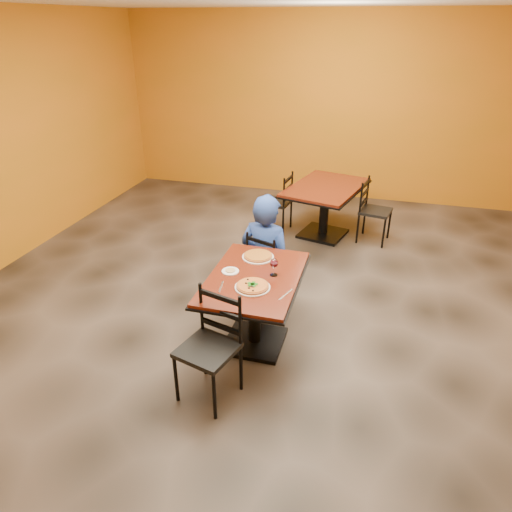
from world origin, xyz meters
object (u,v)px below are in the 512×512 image
(chair_main_near, at_px, (208,350))
(chair_second_left, at_px, (276,202))
(table_second, at_px, (325,199))
(wine_glass, at_px, (274,266))
(diner, at_px, (266,247))
(pizza_main, at_px, (253,286))
(plate_far, at_px, (258,257))
(table_main, at_px, (254,294))
(plate_main, at_px, (253,287))
(pizza_far, at_px, (258,255))
(chair_main_far, at_px, (269,265))
(chair_second_right, at_px, (376,212))
(side_plate, at_px, (230,271))

(chair_main_near, height_order, chair_second_left, chair_main_near)
(table_second, relative_size, chair_second_left, 1.74)
(wine_glass, bearing_deg, table_second, 87.50)
(diner, distance_m, pizza_main, 1.11)
(chair_main_near, distance_m, plate_far, 1.18)
(plate_far, height_order, wine_glass, wine_glass)
(plate_far, relative_size, wine_glass, 1.72)
(plate_far, bearing_deg, pizza_main, -79.47)
(chair_main_near, height_order, pizza_main, chair_main_near)
(table_main, xyz_separation_m, diner, (-0.12, 0.88, 0.05))
(table_second, distance_m, chair_main_near, 3.51)
(diner, height_order, plate_main, diner)
(diner, xyz_separation_m, pizza_far, (0.05, -0.52, 0.16))
(chair_main_far, relative_size, diner, 0.68)
(chair_second_right, distance_m, side_plate, 2.98)
(chair_main_far, bearing_deg, pizza_far, 110.20)
(wine_glass, bearing_deg, plate_main, -115.23)
(chair_main_near, bearing_deg, wine_glass, 83.55)
(chair_second_left, bearing_deg, pizza_far, 15.85)
(plate_far, xyz_separation_m, pizza_far, (0.00, 0.00, 0.02))
(chair_main_far, height_order, wine_glass, wine_glass)
(plate_main, bearing_deg, diner, 98.13)
(chair_second_right, relative_size, plate_main, 2.85)
(side_plate, relative_size, wine_glass, 0.89)
(chair_second_right, xyz_separation_m, plate_main, (-0.95, -2.91, 0.31))
(diner, height_order, pizza_main, diner)
(pizza_main, bearing_deg, chair_second_right, 71.92)
(table_main, xyz_separation_m, chair_main_near, (-0.17, -0.77, -0.09))
(table_main, distance_m, diner, 0.89)
(chair_main_near, xyz_separation_m, plate_far, (0.11, 1.13, 0.29))
(diner, distance_m, side_plate, 0.88)
(pizza_far, bearing_deg, wine_glass, -52.37)
(chair_second_right, height_order, pizza_main, chair_second_right)
(plate_far, distance_m, pizza_far, 0.02)
(table_main, distance_m, side_plate, 0.31)
(diner, height_order, side_plate, diner)
(chair_second_right, height_order, wine_glass, wine_glass)
(chair_second_left, xyz_separation_m, plate_far, (0.37, -2.35, 0.32))
(chair_main_far, xyz_separation_m, plate_far, (0.00, -0.48, 0.34))
(table_main, height_order, plate_far, plate_far)
(chair_second_right, distance_m, pizza_main, 3.08)
(chair_second_right, xyz_separation_m, pizza_far, (-1.06, -2.35, 0.33))
(table_main, distance_m, chair_second_right, 2.89)
(chair_main_near, distance_m, diner, 1.66)
(plate_main, bearing_deg, side_plate, 141.19)
(pizza_far, bearing_deg, diner, 95.48)
(chair_second_right, xyz_separation_m, plate_far, (-1.06, -2.35, 0.31))
(chair_second_right, relative_size, side_plate, 5.53)
(chair_main_near, relative_size, plate_main, 3.00)
(chair_main_far, xyz_separation_m, chair_second_right, (1.06, 1.87, 0.03))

